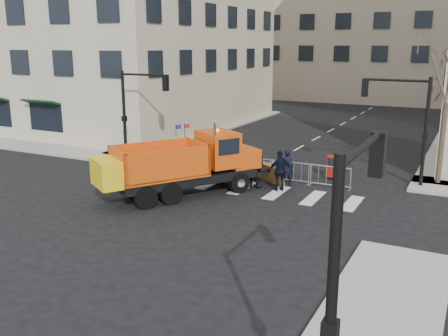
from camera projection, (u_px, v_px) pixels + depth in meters
The scene contains 14 objects.
ground at pixel (169, 220), 20.14m from camera, with size 120.00×120.00×0.00m, color black.
sidewalk_back at pixel (254, 171), 27.46m from camera, with size 64.00×5.00×0.15m, color gray.
building_far at pixel (397, 2), 62.09m from camera, with size 30.00×18.00×24.00m, color tan.
traffic_light_left at pixel (124, 117), 29.51m from camera, with size 0.18×0.18×5.40m, color black.
traffic_light_right at pixel (425, 134), 23.91m from camera, with size 0.18×0.18×5.40m, color black.
traffic_light_near at pixel (330, 323), 7.73m from camera, with size 0.18×0.18×5.40m, color black.
crowd_barriers at pixel (235, 165), 26.90m from camera, with size 12.60×0.60×1.10m, color #9EA0A5, non-canonical shape.
street_tree at pixel (445, 111), 24.21m from camera, with size 3.00×3.00×7.50m, color #382B21, non-canonical shape.
plow_truck at pixel (181, 164), 22.99m from camera, with size 6.78×8.79×3.46m.
cop_a at pixel (287, 167), 24.87m from camera, with size 0.68×0.44×1.86m, color black.
cop_b at pixel (254, 170), 24.54m from camera, with size 0.84×0.65×1.72m, color black.
cop_c at pixel (280, 171), 23.89m from camera, with size 1.16×0.48×1.98m, color black.
worker at pixel (184, 153), 27.72m from camera, with size 1.12×0.64×1.74m, color #CFEA1B.
newspaper_box at pixel (332, 166), 26.01m from camera, with size 0.45×0.40×1.10m, color #A2150C.
Camera 1 is at (10.69, -15.90, 6.91)m, focal length 40.00 mm.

